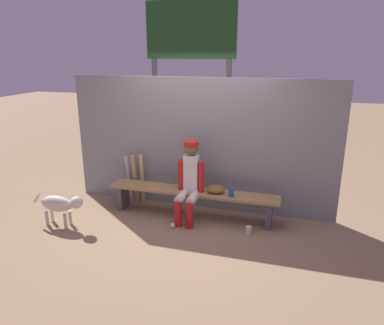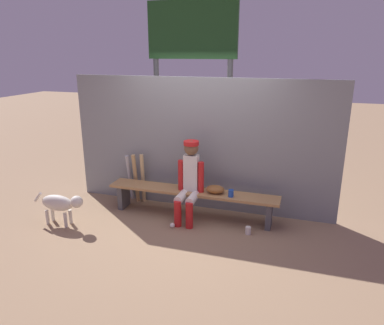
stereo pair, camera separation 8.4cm
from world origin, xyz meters
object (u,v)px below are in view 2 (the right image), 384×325
Objects in this scene: scoreboard at (195,53)px; bat_wood_natural at (143,178)px; dog at (61,204)px; player_seated at (189,179)px; baseball_glove at (215,189)px; bat_wood_tan at (136,178)px; baseball at (172,225)px; bat_aluminum_silver at (130,177)px; cup_on_bench at (231,193)px; dugout_bench at (192,196)px; cup_on_ground at (248,230)px.

bat_wood_natural is at bearing -116.10° from scoreboard.
player_seated is at bearing 22.87° from dog.
baseball_glove is 1.48m from bat_wood_tan.
baseball is (-0.15, -0.35, -0.62)m from player_seated.
cup_on_bench is at bearing -11.95° from bat_aluminum_silver.
dog is at bearing -125.71° from bat_wood_natural.
dugout_bench is 0.75× the size of scoreboard.
baseball_glove is 0.32× the size of bat_wood_natural.
player_seated is 2.41m from scoreboard.
bat_wood_natural is 0.26m from bat_aluminum_silver.
bat_aluminum_silver is at bearing 163.65° from cup_on_ground.
baseball_glove is (0.37, 0.00, 0.15)m from dugout_bench.
cup_on_bench is (1.85, -0.39, 0.08)m from bat_aluminum_silver.
baseball_glove reaches higher than dog.
bat_aluminum_silver is at bearing 165.41° from dugout_bench.
bat_wood_natural is at bearing 162.52° from cup_on_ground.
bat_wood_natural reaches higher than cup_on_bench.
scoreboard is (-1.03, 1.51, 1.98)m from cup_on_bench.
bat_aluminum_silver is 0.23× the size of scoreboard.
cup_on_ground is (0.94, -0.32, -0.29)m from dugout_bench.
cup_on_bench is (0.26, -0.07, -0.01)m from baseball_glove.
bat_aluminum_silver is 11.05× the size of baseball.
bat_aluminum_silver is 7.44× the size of cup_on_bench.
cup_on_bench is (1.71, -0.33, 0.06)m from bat_wood_tan.
scoreboard is (0.56, 1.15, 2.04)m from bat_wood_natural.
cup_on_ground is (0.57, -0.32, -0.44)m from baseball_glove.
bat_wood_natural is at bearing 157.88° from player_seated.
baseball is 1.69m from dog.
bat_wood_tan is at bearing -25.06° from bat_aluminum_silver.
cup_on_bench is 0.13× the size of dog.
player_seated is 0.73m from baseball.
bat_wood_tan is at bearing 164.29° from cup_on_ground.
dog is at bearing -168.89° from cup_on_ground.
bat_aluminum_silver is at bearing 143.87° from baseball.
player_seated is at bearing -18.41° from bat_wood_tan.
cup_on_bench is at bearing 142.12° from cup_on_ground.
scoreboard is at bearing 127.43° from cup_on_ground.
baseball is 0.99m from cup_on_bench.
player_seated reaches higher than cup_on_ground.
player_seated is 0.43m from baseball_glove.
dugout_bench is 1.97m from dog.
scoreboard reaches higher than cup_on_bench.
bat_wood_natural is 1.06× the size of bat_aluminum_silver.
scoreboard is at bearing 104.21° from player_seated.
bat_wood_natural is 7.85× the size of cup_on_bench.
cup_on_ground is at bearing 11.11° from dog.
player_seated is 1.45× the size of dog.
cup_on_bench is (1.59, -0.36, 0.06)m from bat_wood_natural.
bat_wood_natural is at bearing 14.13° from bat_wood_tan.
bat_aluminum_silver is (-1.22, 0.32, 0.06)m from dugout_bench.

